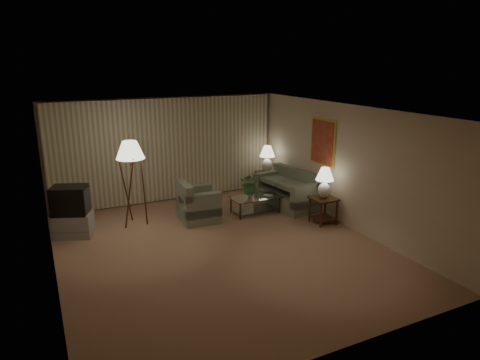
% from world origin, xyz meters
% --- Properties ---
extents(ground, '(7.00, 7.00, 0.00)m').
position_xyz_m(ground, '(0.00, 0.00, 0.00)').
color(ground, tan).
rests_on(ground, ground).
extents(room_shell, '(6.04, 7.02, 2.72)m').
position_xyz_m(room_shell, '(0.02, 1.51, 1.75)').
color(room_shell, beige).
rests_on(room_shell, ground).
extents(sofa, '(1.87, 1.24, 0.74)m').
position_xyz_m(sofa, '(2.50, 1.59, 0.37)').
color(sofa, gray).
rests_on(sofa, ground).
extents(armchair, '(0.98, 0.94, 0.74)m').
position_xyz_m(armchair, '(0.17, 1.64, 0.37)').
color(armchair, gray).
rests_on(armchair, ground).
extents(side_table_near, '(0.53, 0.53, 0.60)m').
position_xyz_m(side_table_near, '(2.65, 0.24, 0.41)').
color(side_table_near, '#33190E').
rests_on(side_table_near, ground).
extents(side_table_far, '(0.55, 0.46, 0.60)m').
position_xyz_m(side_table_far, '(2.65, 2.84, 0.41)').
color(side_table_far, '#33190E').
rests_on(side_table_far, ground).
extents(table_lamp_near, '(0.41, 0.41, 0.70)m').
position_xyz_m(table_lamp_near, '(2.65, 0.24, 1.01)').
color(table_lamp_near, white).
rests_on(table_lamp_near, side_table_near).
extents(table_lamp_far, '(0.42, 0.42, 0.73)m').
position_xyz_m(table_lamp_far, '(2.65, 2.84, 1.03)').
color(table_lamp_far, white).
rests_on(table_lamp_far, side_table_far).
extents(coffee_table, '(1.20, 0.65, 0.41)m').
position_xyz_m(coffee_table, '(1.57, 1.49, 0.28)').
color(coffee_table, silver).
rests_on(coffee_table, ground).
extents(tv_cabinet, '(1.13, 1.03, 0.50)m').
position_xyz_m(tv_cabinet, '(-2.55, 1.92, 0.25)').
color(tv_cabinet, '#969699').
rests_on(tv_cabinet, ground).
extents(crt_tv, '(1.03, 0.97, 0.60)m').
position_xyz_m(crt_tv, '(-2.55, 1.92, 0.80)').
color(crt_tv, black).
rests_on(crt_tv, tv_cabinet).
extents(floor_lamp, '(0.62, 0.62, 1.91)m').
position_xyz_m(floor_lamp, '(-1.23, 2.03, 1.00)').
color(floor_lamp, '#33190E').
rests_on(floor_lamp, ground).
extents(ottoman, '(0.57, 0.57, 0.36)m').
position_xyz_m(ottoman, '(0.26, 1.66, 0.18)').
color(ottoman, '#A45A37').
rests_on(ottoman, ground).
extents(vase, '(0.15, 0.15, 0.13)m').
position_xyz_m(vase, '(1.42, 1.49, 0.48)').
color(vase, silver).
rests_on(vase, coffee_table).
extents(flowers, '(0.60, 0.57, 0.53)m').
position_xyz_m(flowers, '(1.42, 1.49, 0.82)').
color(flowers, '#387E3A').
rests_on(flowers, vase).
extents(book, '(0.22, 0.25, 0.02)m').
position_xyz_m(book, '(1.82, 1.39, 0.42)').
color(book, olive).
rests_on(book, coffee_table).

